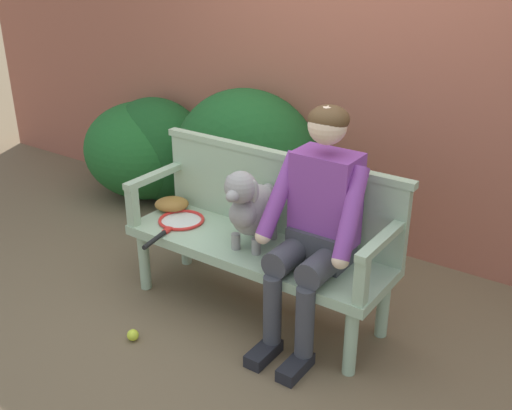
{
  "coord_description": "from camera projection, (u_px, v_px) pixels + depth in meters",
  "views": [
    {
      "loc": [
        1.77,
        -2.53,
        2.08
      ],
      "look_at": [
        0.0,
        0.0,
        0.7
      ],
      "focal_mm": 42.24,
      "sensor_mm": 36.0,
      "label": 1
    }
  ],
  "objects": [
    {
      "name": "hedge_bush_far_right",
      "position": [
        157.0,
        149.0,
        5.08
      ],
      "size": [
        0.97,
        0.71,
        0.88
      ],
      "primitive_type": "ellipsoid",
      "color": "#194C1E",
      "rests_on": "ground"
    },
    {
      "name": "brick_garden_fence",
      "position": [
        365.0,
        72.0,
        4.16
      ],
      "size": [
        8.0,
        0.3,
        2.44
      ],
      "primitive_type": "cube",
      "color": "#9E5642",
      "rests_on": "ground"
    },
    {
      "name": "bench_backrest",
      "position": [
        278.0,
        191.0,
        3.56
      ],
      "size": [
        1.66,
        0.06,
        0.5
      ],
      "color": "#9EB793",
      "rests_on": "garden_bench"
    },
    {
      "name": "baseball_glove",
      "position": [
        172.0,
        204.0,
        3.9
      ],
      "size": [
        0.28,
        0.27,
        0.09
      ],
      "primitive_type": "ellipsoid",
      "rotation": [
        0.0,
        0.0,
        0.7
      ],
      "color": "#9E6B2D",
      "rests_on": "garden_bench"
    },
    {
      "name": "hedge_bush_mid_right",
      "position": [
        246.0,
        161.0,
        4.52
      ],
      "size": [
        1.15,
        0.97,
        1.08
      ],
      "primitive_type": "ellipsoid",
      "color": "#194C1E",
      "rests_on": "ground"
    },
    {
      "name": "hedge_bush_far_left",
      "position": [
        144.0,
        150.0,
        5.15
      ],
      "size": [
        1.06,
        0.96,
        0.82
      ],
      "primitive_type": "ellipsoid",
      "color": "#1E5B23",
      "rests_on": "ground"
    },
    {
      "name": "bench_armrest_right_end",
      "position": [
        374.0,
        257.0,
        2.94
      ],
      "size": [
        0.06,
        0.52,
        0.28
      ],
      "color": "#9EB793",
      "rests_on": "garden_bench"
    },
    {
      "name": "person_seated",
      "position": [
        317.0,
        220.0,
        3.16
      ],
      "size": [
        0.56,
        0.66,
        1.32
      ],
      "color": "black",
      "rests_on": "ground"
    },
    {
      "name": "garden_bench",
      "position": [
        256.0,
        253.0,
        3.51
      ],
      "size": [
        1.62,
        0.52,
        0.45
      ],
      "color": "#9EB793",
      "rests_on": "ground"
    },
    {
      "name": "bench_armrest_left_end",
      "position": [
        147.0,
        188.0,
        3.74
      ],
      "size": [
        0.06,
        0.52,
        0.28
      ],
      "color": "#9EB793",
      "rests_on": "garden_bench"
    },
    {
      "name": "tennis_racket",
      "position": [
        179.0,
        222.0,
        3.74
      ],
      "size": [
        0.34,
        0.58,
        0.03
      ],
      "color": "red",
      "rests_on": "garden_bench"
    },
    {
      "name": "tennis_ball",
      "position": [
        133.0,
        335.0,
        3.38
      ],
      "size": [
        0.07,
        0.07,
        0.07
      ],
      "primitive_type": "sphere",
      "color": "#CCDB33",
      "rests_on": "ground"
    },
    {
      "name": "ground_plane",
      "position": [
        256.0,
        309.0,
        3.67
      ],
      "size": [
        40.0,
        40.0,
        0.0
      ],
      "primitive_type": "plane",
      "color": "brown"
    },
    {
      "name": "dog_on_bench",
      "position": [
        251.0,
        207.0,
        3.36
      ],
      "size": [
        0.28,
        0.5,
        0.5
      ],
      "color": "gray",
      "rests_on": "garden_bench"
    }
  ]
}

